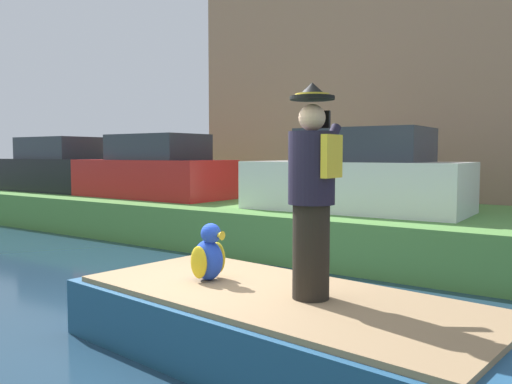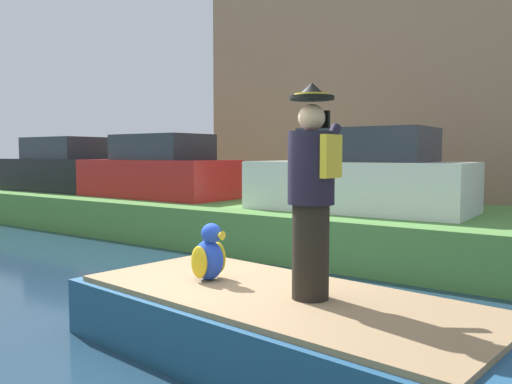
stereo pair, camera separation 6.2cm
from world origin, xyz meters
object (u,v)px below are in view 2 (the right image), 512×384
object	(u,v)px
person_pirate	(312,192)
parked_car_red	(158,171)
parked_car_dark	(62,168)
parrot_plush	(209,255)
boat	(280,327)
parked_car_white	(360,177)

from	to	relation	value
person_pirate	parked_car_red	bearing A→B (deg)	57.86
parked_car_dark	parrot_plush	bearing A→B (deg)	-116.79
parrot_plush	boat	bearing A→B (deg)	-90.23
person_pirate	parked_car_dark	distance (m)	12.10
parrot_plush	parked_car_red	world-z (taller)	parked_car_red
parrot_plush	parked_car_white	world-z (taller)	parked_car_white
parked_car_dark	person_pirate	bearing A→B (deg)	-114.28
parked_car_white	parked_car_red	bearing A→B (deg)	90.00
parked_car_white	parked_car_dark	distance (m)	9.17
boat	parked_car_dark	size ratio (longest dim) A/B	1.08
person_pirate	parked_car_red	distance (m)	8.70
person_pirate	parrot_plush	size ratio (longest dim) A/B	3.25
boat	parrot_plush	world-z (taller)	parrot_plush
boat	parked_car_dark	distance (m)	11.88
parked_car_white	parked_car_red	distance (m)	5.28
person_pirate	parrot_plush	world-z (taller)	person_pirate
person_pirate	parrot_plush	distance (m)	1.34
parrot_plush	parked_car_red	distance (m)	7.81
parked_car_dark	parked_car_red	bearing A→B (deg)	-90.00
parked_car_red	parrot_plush	bearing A→B (deg)	-129.82
person_pirate	parrot_plush	xyz separation A→B (m)	(-0.01, 1.16, -0.68)
parrot_plush	parked_car_white	distance (m)	5.07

